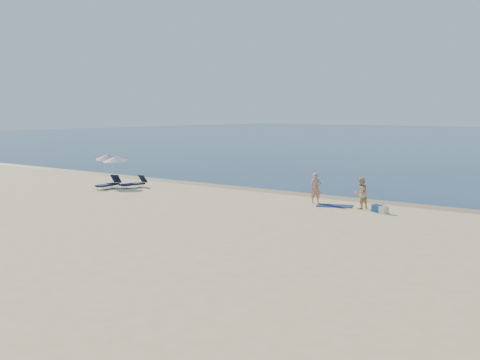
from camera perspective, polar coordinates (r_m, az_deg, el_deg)
name	(u,v)px	position (r m, az deg, el deg)	size (l,w,h in m)	color
wet_sand_strip	(292,193)	(35.89, 4.96, -1.24)	(240.00, 1.60, 0.00)	#847254
person_left	(316,188)	(32.05, 7.21, -0.76)	(0.58, 0.38, 1.60)	tan
person_right	(361,193)	(30.51, 11.39, -1.24)	(0.76, 0.59, 1.57)	tan
beach_towel	(335,206)	(31.24, 8.96, -2.44)	(1.82, 1.01, 0.03)	#0F1C4B
white_bag	(384,210)	(29.47, 13.47, -2.79)	(0.38, 0.33, 0.33)	silver
blue_cooler	(377,208)	(29.97, 12.86, -2.62)	(0.46, 0.33, 0.33)	#1B5693
umbrella_near	(115,159)	(39.47, -11.77, 1.98)	(1.74, 1.75, 2.06)	silver
umbrella_far	(108,156)	(40.58, -12.41, 2.23)	(1.88, 1.90, 2.21)	silver
lounger_left	(109,184)	(38.71, -12.31, -0.35)	(0.93, 1.94, 0.82)	black
lounger_right	(134,183)	(38.82, -10.01, -0.30)	(0.82, 1.86, 0.79)	#121834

